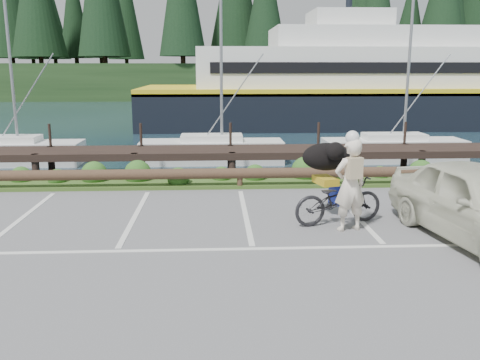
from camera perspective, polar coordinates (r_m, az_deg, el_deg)
The scene contains 7 objects.
ground at distance 10.24m, azimuth 1.28°, elevation -6.98°, with size 72.00×72.00×0.00m, color #5B5B5D.
harbor_backdrop at distance 88.17m, azimuth -2.18°, elevation 10.28°, with size 170.00×160.00×30.00m.
vegetation_strip at distance 15.32m, azimuth -0.14°, elevation -0.18°, with size 34.00×1.60×0.10m, color #3D5B21.
log_rail at distance 14.65m, azimuth -0.01°, elevation -0.97°, with size 32.00×0.30×0.60m, color #443021, non-canonical shape.
bicycle at distance 11.47m, azimuth 10.99°, elevation -2.22°, with size 0.72×2.07×1.09m, color black.
cyclist at distance 10.95m, azimuth 12.26°, elevation -0.57°, with size 0.72×0.47×1.98m, color #F4E5CE.
dog at distance 11.86m, azimuth 9.67°, elevation 2.60°, with size 1.11×0.54×0.64m, color black.
Camera 1 is at (-0.71, -9.63, 3.41)m, focal length 38.00 mm.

